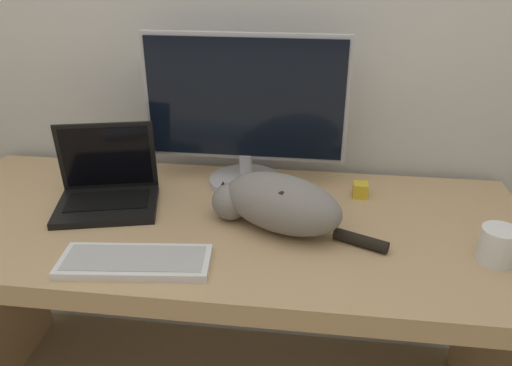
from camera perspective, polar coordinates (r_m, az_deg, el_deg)
The scene contains 8 objects.
wall_back at distance 1.68m, azimuth -1.79°, elevation 19.30°, with size 6.40×0.06×2.60m.
desk at distance 1.52m, azimuth -3.95°, elevation -9.01°, with size 1.76×0.73×0.77m.
monitor at distance 1.55m, azimuth -1.26°, elevation 8.16°, with size 0.63×0.23×0.48m.
laptop at distance 1.56m, azimuth -16.63°, elevation -0.74°, with size 0.34×0.29×0.24m.
external_keyboard at distance 1.27m, azimuth -13.66°, elevation -8.71°, with size 0.38×0.17×0.02m.
cat at distance 1.36m, azimuth 2.48°, elevation -2.20°, with size 0.49×0.29×0.16m.
coffee_mug at distance 1.37m, azimuth 25.89°, elevation -6.42°, with size 0.09×0.09×0.09m.
small_toy at distance 1.58m, azimuth 11.84°, elevation -0.78°, with size 0.05×0.05×0.05m.
Camera 1 is at (0.26, -0.85, 1.49)m, focal length 35.00 mm.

